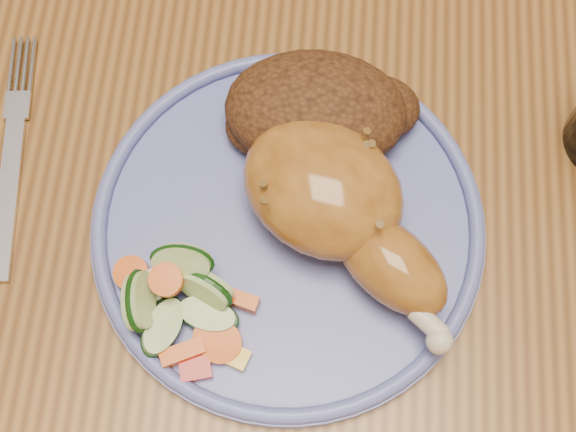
# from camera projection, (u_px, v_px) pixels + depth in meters

# --- Properties ---
(ground) EXTENTS (4.00, 4.00, 0.00)m
(ground) POSITION_uv_depth(u_px,v_px,m) (304.00, 359.00, 1.26)
(ground) COLOR brown
(ground) RESTS_ON ground
(dining_table) EXTENTS (0.90, 1.40, 0.75)m
(dining_table) POSITION_uv_depth(u_px,v_px,m) (320.00, 200.00, 0.63)
(dining_table) COLOR brown
(dining_table) RESTS_ON ground
(plate) EXTENTS (0.26, 0.26, 0.01)m
(plate) POSITION_uv_depth(u_px,v_px,m) (288.00, 227.00, 0.53)
(plate) COLOR #5A63B0
(plate) RESTS_ON dining_table
(plate_rim) EXTENTS (0.26, 0.26, 0.01)m
(plate_rim) POSITION_uv_depth(u_px,v_px,m) (288.00, 221.00, 0.52)
(plate_rim) COLOR #5A63B0
(plate_rim) RESTS_ON plate
(chicken_leg) EXTENTS (0.16, 0.16, 0.06)m
(chicken_leg) POSITION_uv_depth(u_px,v_px,m) (339.00, 206.00, 0.50)
(chicken_leg) COLOR #AF6B24
(chicken_leg) RESTS_ON plate
(rice_pilaf) EXTENTS (0.13, 0.09, 0.05)m
(rice_pilaf) POSITION_uv_depth(u_px,v_px,m) (319.00, 111.00, 0.53)
(rice_pilaf) COLOR #4F2A13
(rice_pilaf) RESTS_ON plate
(vegetable_pile) EXTENTS (0.09, 0.09, 0.04)m
(vegetable_pile) POSITION_uv_depth(u_px,v_px,m) (180.00, 302.00, 0.49)
(vegetable_pile) COLOR #A50A05
(vegetable_pile) RESTS_ON plate
(fork) EXTENTS (0.03, 0.16, 0.00)m
(fork) POSITION_uv_depth(u_px,v_px,m) (11.00, 163.00, 0.55)
(fork) COLOR silver
(fork) RESTS_ON dining_table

